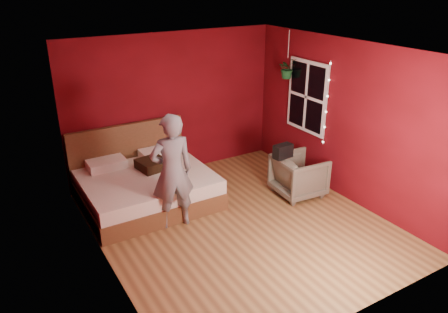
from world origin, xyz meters
TOP-DOWN VIEW (x-y plane):
  - floor at (0.00, 0.00)m, footprint 4.50×4.50m
  - room_walls at (0.00, 0.00)m, footprint 4.04×4.54m
  - window at (1.97, 0.90)m, footprint 0.05×0.97m
  - fairy_lights at (1.94, 0.38)m, footprint 0.04×0.04m
  - bed at (-0.95, 1.42)m, footprint 2.05×1.74m
  - person at (-0.85, 0.50)m, footprint 0.68×0.49m
  - armchair at (1.38, 0.30)m, footprint 0.83×0.81m
  - handbag at (1.09, 0.40)m, footprint 0.33×0.19m
  - throw_pillow at (-0.77, 1.50)m, footprint 0.50×0.50m
  - hanging_plant at (1.86, 1.35)m, footprint 0.34×0.29m

SIDE VIEW (x-z plane):
  - floor at x=0.00m, z-range 0.00..0.00m
  - bed at x=-0.95m, z-range -0.27..0.86m
  - armchair at x=1.38m, z-range 0.00..0.71m
  - throw_pillow at x=-0.77m, z-range 0.51..0.67m
  - handbag at x=1.09m, z-range 0.71..0.94m
  - person at x=-0.85m, z-range 0.00..1.75m
  - fairy_lights at x=1.94m, z-range 0.77..2.22m
  - window at x=1.97m, z-range 0.87..2.14m
  - room_walls at x=0.00m, z-range 0.37..2.99m
  - hanging_plant at x=1.86m, z-range 1.51..2.36m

